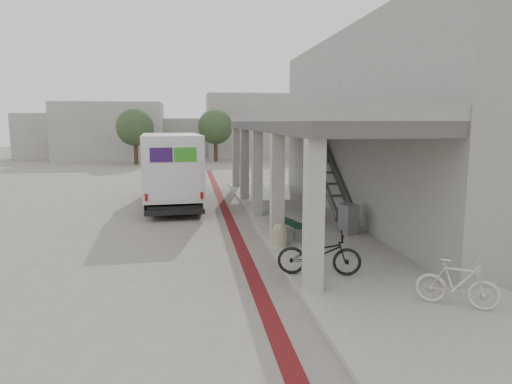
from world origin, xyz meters
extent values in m
plane|color=slate|center=(0.00, 0.00, 0.00)|extent=(120.00, 120.00, 0.00)
cube|color=#5C1215|center=(1.00, 2.00, 0.01)|extent=(0.35, 40.00, 0.01)
cube|color=gray|center=(4.00, 0.00, 0.06)|extent=(4.40, 28.00, 0.12)
cube|color=gray|center=(7.35, 4.50, 3.50)|extent=(4.30, 17.00, 7.00)
cube|color=#4A4745|center=(3.60, 4.50, 3.50)|extent=(3.40, 16.90, 0.35)
cube|color=gray|center=(3.60, 4.50, 3.85)|extent=(3.40, 16.90, 0.35)
cube|color=gray|center=(-8.00, 34.00, 2.75)|extent=(10.00, 6.00, 5.50)
cube|color=gray|center=(-1.00, 38.00, 2.00)|extent=(8.00, 6.00, 4.00)
cube|color=gray|center=(6.00, 36.00, 3.25)|extent=(9.00, 6.00, 6.50)
cube|color=gray|center=(-14.00, 37.00, 2.25)|extent=(7.00, 5.00, 4.50)
cylinder|color=#38281C|center=(-5.00, 28.00, 1.20)|extent=(0.36, 0.36, 2.40)
sphere|color=#253A22|center=(-5.00, 28.00, 3.20)|extent=(3.20, 3.20, 3.20)
cylinder|color=#38281C|center=(2.00, 30.00, 1.20)|extent=(0.36, 0.36, 2.40)
sphere|color=#253A22|center=(2.00, 30.00, 3.20)|extent=(3.20, 3.20, 3.20)
cylinder|color=#38281C|center=(10.00, 29.00, 1.20)|extent=(0.36, 0.36, 2.40)
sphere|color=#253A22|center=(10.00, 29.00, 3.20)|extent=(3.20, 3.20, 3.20)
cube|color=black|center=(-1.24, 7.78, 0.39)|extent=(2.47, 6.89, 0.29)
cube|color=silver|center=(-1.18, 6.91, 1.89)|extent=(2.64, 5.17, 2.51)
cube|color=silver|center=(-1.40, 10.24, 1.74)|extent=(2.43, 1.98, 2.22)
cube|color=silver|center=(-1.47, 11.26, 0.92)|extent=(2.16, 0.72, 0.77)
cube|color=black|center=(-1.45, 11.01, 2.27)|extent=(2.15, 0.61, 1.02)
cube|color=black|center=(-1.01, 4.31, 0.34)|extent=(2.23, 0.39, 0.17)
cube|color=#2F1256|center=(-2.39, 7.51, 2.32)|extent=(0.11, 1.35, 0.73)
cube|color=#339420|center=(-2.30, 6.07, 2.32)|extent=(0.11, 1.35, 0.73)
cube|color=#2F1256|center=(-1.45, 4.35, 2.47)|extent=(0.82, 0.08, 0.53)
cube|color=#339420|center=(-0.59, 4.40, 2.47)|extent=(0.82, 0.08, 0.53)
cylinder|color=black|center=(-2.42, 10.22, 0.44)|extent=(0.33, 0.89, 0.87)
cylinder|color=black|center=(-0.39, 10.36, 0.44)|extent=(0.33, 0.89, 0.87)
cylinder|color=black|center=(-2.13, 5.79, 0.44)|extent=(0.33, 0.89, 0.87)
cylinder|color=black|center=(-0.10, 5.92, 0.44)|extent=(0.33, 0.89, 0.87)
cube|color=slate|center=(2.81, 0.39, 0.33)|extent=(0.42, 0.19, 0.41)
cube|color=slate|center=(2.39, 1.96, 0.33)|extent=(0.42, 0.19, 0.41)
cube|color=#12371F|center=(2.45, 1.14, 0.55)|extent=(0.62, 1.91, 0.05)
cube|color=#12371F|center=(2.60, 1.17, 0.55)|extent=(0.62, 1.91, 0.05)
cube|color=#12371F|center=(2.75, 1.21, 0.55)|extent=(0.62, 1.91, 0.05)
cylinder|color=gray|center=(2.10, 0.03, 0.34)|extent=(0.43, 0.43, 0.43)
sphere|color=gray|center=(2.10, 0.03, 0.55)|extent=(0.43, 0.43, 0.43)
cylinder|color=gray|center=(3.79, 3.07, 0.32)|extent=(0.40, 0.40, 0.40)
sphere|color=gray|center=(3.79, 3.07, 0.52)|extent=(0.40, 0.40, 0.40)
cube|color=gray|center=(4.54, 1.10, 0.60)|extent=(0.56, 0.66, 0.95)
imported|color=black|center=(2.50, -2.62, 0.63)|extent=(2.04, 1.12, 1.02)
imported|color=beige|center=(4.60, -4.81, 0.58)|extent=(1.52, 1.23, 0.92)
camera|label=1|loc=(-0.44, -12.54, 3.66)|focal=32.00mm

